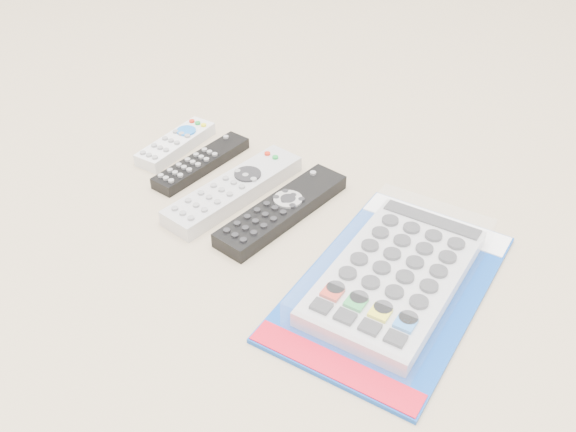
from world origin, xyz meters
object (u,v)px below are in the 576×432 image
Objects in this scene: remote_small_grey at (176,143)px; remote_large_black at (282,210)px; remote_slim_black at (201,163)px; remote_silver_dvd at (234,190)px; jumbo_remote_packaged at (395,274)px.

remote_small_grey is 0.24m from remote_large_black.
remote_slim_black is (0.07, -0.02, -0.00)m from remote_small_grey.
remote_silver_dvd is (0.09, -0.03, 0.00)m from remote_slim_black.
remote_slim_black is 0.79× the size of remote_large_black.
jumbo_remote_packaged reaches higher than remote_large_black.
remote_slim_black is 0.51× the size of jumbo_remote_packaged.
remote_silver_dvd is at bearing -173.55° from remote_large_black.
remote_slim_black is at bearing 166.75° from jumbo_remote_packaged.
remote_silver_dvd is 0.68× the size of jumbo_remote_packaged.
remote_silver_dvd is 0.08m from remote_large_black.
remote_large_black reaches higher than remote_small_grey.
remote_small_grey is 0.07m from remote_slim_black.
remote_small_grey is 0.85× the size of remote_slim_black.
remote_large_black is at bearing 166.48° from jumbo_remote_packaged.
remote_large_black is at bearing -6.71° from remote_slim_black.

